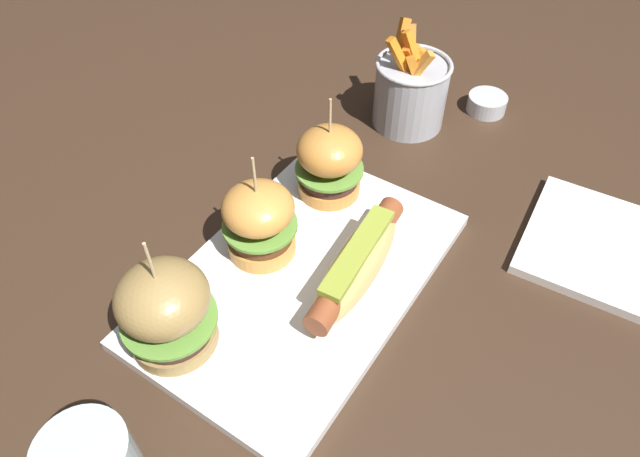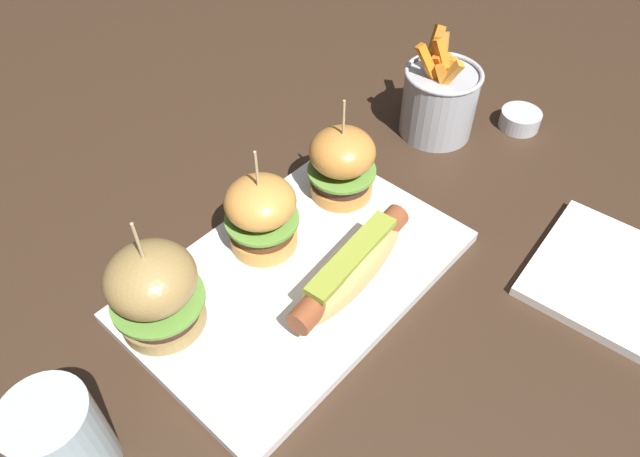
{
  "view_description": "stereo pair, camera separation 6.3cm",
  "coord_description": "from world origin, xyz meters",
  "px_view_note": "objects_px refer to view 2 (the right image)",
  "views": [
    {
      "loc": [
        -0.32,
        -0.24,
        0.51
      ],
      "look_at": [
        0.04,
        0.0,
        0.05
      ],
      "focal_mm": 32.43,
      "sensor_mm": 36.0,
      "label": 1
    },
    {
      "loc": [
        -0.28,
        -0.29,
        0.51
      ],
      "look_at": [
        0.04,
        0.0,
        0.05
      ],
      "focal_mm": 32.43,
      "sensor_mm": 36.0,
      "label": 2
    }
  ],
  "objects_px": {
    "slider_left": "(155,290)",
    "side_plate": "(616,280)",
    "slider_right": "(342,163)",
    "fries_bucket": "(439,100)",
    "hot_dog": "(352,267)",
    "slider_center": "(261,215)",
    "platter_main": "(298,275)",
    "sauce_ramekin": "(520,119)",
    "water_glass": "(64,442)"
  },
  "relations": [
    {
      "from": "slider_left",
      "to": "side_plate",
      "type": "bearing_deg",
      "value": -41.29
    },
    {
      "from": "slider_right",
      "to": "fries_bucket",
      "type": "relative_size",
      "value": 0.94
    },
    {
      "from": "hot_dog",
      "to": "slider_center",
      "type": "bearing_deg",
      "value": 100.91
    },
    {
      "from": "slider_center",
      "to": "fries_bucket",
      "type": "bearing_deg",
      "value": -3.12
    },
    {
      "from": "platter_main",
      "to": "sauce_ramekin",
      "type": "xyz_separation_m",
      "value": [
        0.42,
        -0.05,
        0.01
      ]
    },
    {
      "from": "sauce_ramekin",
      "to": "water_glass",
      "type": "xyz_separation_m",
      "value": [
        -0.7,
        0.04,
        0.04
      ]
    },
    {
      "from": "slider_right",
      "to": "sauce_ramekin",
      "type": "distance_m",
      "value": 0.31
    },
    {
      "from": "slider_left",
      "to": "fries_bucket",
      "type": "bearing_deg",
      "value": -2.1
    },
    {
      "from": "fries_bucket",
      "to": "slider_right",
      "type": "bearing_deg",
      "value": 177.92
    },
    {
      "from": "slider_right",
      "to": "sauce_ramekin",
      "type": "height_order",
      "value": "slider_right"
    },
    {
      "from": "hot_dog",
      "to": "side_plate",
      "type": "xyz_separation_m",
      "value": [
        0.21,
        -0.21,
        -0.03
      ]
    },
    {
      "from": "slider_left",
      "to": "sauce_ramekin",
      "type": "bearing_deg",
      "value": -10.47
    },
    {
      "from": "hot_dog",
      "to": "slider_right",
      "type": "xyz_separation_m",
      "value": [
        0.1,
        0.1,
        0.02
      ]
    },
    {
      "from": "platter_main",
      "to": "slider_center",
      "type": "xyz_separation_m",
      "value": [
        0.01,
        0.06,
        0.05
      ]
    },
    {
      "from": "slider_left",
      "to": "side_plate",
      "type": "height_order",
      "value": "slider_left"
    },
    {
      "from": "slider_left",
      "to": "slider_right",
      "type": "distance_m",
      "value": 0.27
    },
    {
      "from": "slider_left",
      "to": "water_glass",
      "type": "distance_m",
      "value": 0.15
    },
    {
      "from": "side_plate",
      "to": "platter_main",
      "type": "bearing_deg",
      "value": 130.91
    },
    {
      "from": "platter_main",
      "to": "slider_right",
      "type": "height_order",
      "value": "slider_right"
    },
    {
      "from": "slider_left",
      "to": "slider_center",
      "type": "bearing_deg",
      "value": 0.22
    },
    {
      "from": "platter_main",
      "to": "side_plate",
      "type": "distance_m",
      "value": 0.35
    },
    {
      "from": "fries_bucket",
      "to": "water_glass",
      "type": "height_order",
      "value": "fries_bucket"
    },
    {
      "from": "platter_main",
      "to": "side_plate",
      "type": "relative_size",
      "value": 2.13
    },
    {
      "from": "water_glass",
      "to": "side_plate",
      "type": "bearing_deg",
      "value": -27.46
    },
    {
      "from": "platter_main",
      "to": "slider_left",
      "type": "bearing_deg",
      "value": 157.35
    },
    {
      "from": "platter_main",
      "to": "side_plate",
      "type": "bearing_deg",
      "value": -49.09
    },
    {
      "from": "fries_bucket",
      "to": "sauce_ramekin",
      "type": "xyz_separation_m",
      "value": [
        0.09,
        -0.09,
        -0.04
      ]
    },
    {
      "from": "fries_bucket",
      "to": "side_plate",
      "type": "bearing_deg",
      "value": -107.4
    },
    {
      "from": "slider_left",
      "to": "slider_right",
      "type": "relative_size",
      "value": 1.06
    },
    {
      "from": "slider_left",
      "to": "sauce_ramekin",
      "type": "xyz_separation_m",
      "value": [
        0.56,
        -0.1,
        -0.05
      ]
    },
    {
      "from": "slider_right",
      "to": "water_glass",
      "type": "distance_m",
      "value": 0.41
    },
    {
      "from": "slider_center",
      "to": "slider_right",
      "type": "relative_size",
      "value": 0.99
    },
    {
      "from": "sauce_ramekin",
      "to": "water_glass",
      "type": "relative_size",
      "value": 0.56
    },
    {
      "from": "hot_dog",
      "to": "water_glass",
      "type": "distance_m",
      "value": 0.31
    },
    {
      "from": "fries_bucket",
      "to": "sauce_ramekin",
      "type": "height_order",
      "value": "fries_bucket"
    },
    {
      "from": "sauce_ramekin",
      "to": "hot_dog",
      "type": "bearing_deg",
      "value": -178.74
    },
    {
      "from": "hot_dog",
      "to": "slider_center",
      "type": "xyz_separation_m",
      "value": [
        -0.02,
        0.11,
        0.02
      ]
    },
    {
      "from": "slider_center",
      "to": "slider_right",
      "type": "height_order",
      "value": "slider_right"
    },
    {
      "from": "side_plate",
      "to": "fries_bucket",
      "type": "bearing_deg",
      "value": 72.6
    },
    {
      "from": "side_plate",
      "to": "water_glass",
      "type": "height_order",
      "value": "water_glass"
    },
    {
      "from": "slider_left",
      "to": "water_glass",
      "type": "bearing_deg",
      "value": -156.71
    },
    {
      "from": "slider_right",
      "to": "platter_main",
      "type": "bearing_deg",
      "value": -159.71
    },
    {
      "from": "sauce_ramekin",
      "to": "side_plate",
      "type": "distance_m",
      "value": 0.29
    },
    {
      "from": "platter_main",
      "to": "water_glass",
      "type": "height_order",
      "value": "water_glass"
    },
    {
      "from": "slider_right",
      "to": "hot_dog",
      "type": "bearing_deg",
      "value": -135.31
    },
    {
      "from": "fries_bucket",
      "to": "slider_center",
      "type": "bearing_deg",
      "value": 176.88
    },
    {
      "from": "hot_dog",
      "to": "sauce_ramekin",
      "type": "bearing_deg",
      "value": 1.26
    },
    {
      "from": "sauce_ramekin",
      "to": "slider_right",
      "type": "bearing_deg",
      "value": 162.14
    },
    {
      "from": "slider_right",
      "to": "fries_bucket",
      "type": "xyz_separation_m",
      "value": [
        0.2,
        -0.01,
        -0.01
      ]
    },
    {
      "from": "slider_right",
      "to": "sauce_ramekin",
      "type": "xyz_separation_m",
      "value": [
        0.29,
        -0.09,
        -0.05
      ]
    }
  ]
}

